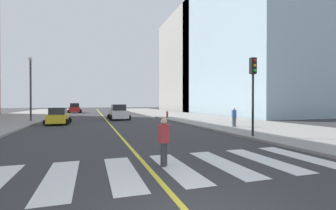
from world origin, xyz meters
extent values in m
cube|color=gray|center=(12.20, 20.00, 0.07)|extent=(10.00, 120.00, 0.15)
cube|color=silver|center=(-2.70, 4.00, 0.01)|extent=(0.90, 4.00, 0.01)
cube|color=silver|center=(-0.90, 4.00, 0.01)|extent=(0.90, 4.00, 0.01)
cube|color=silver|center=(0.90, 4.00, 0.01)|extent=(0.90, 4.00, 0.01)
cube|color=silver|center=(2.70, 4.00, 0.01)|extent=(0.90, 4.00, 0.01)
cube|color=silver|center=(4.50, 4.00, 0.01)|extent=(0.90, 4.00, 0.01)
cube|color=silver|center=(6.30, 4.00, 0.01)|extent=(0.90, 4.00, 0.01)
cube|color=yellow|center=(0.00, 40.00, 0.01)|extent=(0.16, 80.00, 0.01)
cube|color=gray|center=(27.61, 56.57, 12.84)|extent=(18.00, 24.00, 25.68)
cube|color=silver|center=(1.57, 27.60, 0.72)|extent=(2.05, 4.44, 0.95)
cube|color=#1E2328|center=(1.57, 27.86, 1.58)|extent=(1.71, 2.23, 0.80)
cylinder|color=black|center=(0.57, 26.22, 0.36)|extent=(0.72, 0.24, 0.72)
cylinder|color=black|center=(2.61, 26.24, 0.36)|extent=(0.72, 0.24, 0.72)
cylinder|color=black|center=(0.54, 28.96, 0.36)|extent=(0.72, 0.24, 0.72)
cylinder|color=black|center=(2.58, 28.98, 0.36)|extent=(0.72, 0.24, 0.72)
cube|color=red|center=(-5.20, 51.69, 0.77)|extent=(2.31, 4.77, 1.00)
cube|color=#1E2328|center=(-5.19, 51.41, 1.67)|extent=(1.88, 2.42, 0.85)
cylinder|color=black|center=(-4.18, 53.18, 0.38)|extent=(0.77, 0.28, 0.76)
cylinder|color=black|center=(-6.34, 53.09, 0.38)|extent=(0.77, 0.28, 0.76)
cylinder|color=black|center=(-4.06, 50.28, 0.38)|extent=(0.77, 0.28, 0.76)
cylinder|color=black|center=(-6.22, 50.19, 0.38)|extent=(0.77, 0.28, 0.76)
cube|color=gold|center=(-5.00, 22.77, 0.63)|extent=(1.79, 3.85, 0.82)
cube|color=#1E2328|center=(-5.01, 22.54, 1.36)|extent=(1.49, 1.94, 0.69)
cylinder|color=black|center=(-4.10, 23.94, 0.31)|extent=(0.62, 0.21, 0.62)
cylinder|color=black|center=(-5.87, 23.97, 0.31)|extent=(0.62, 0.21, 0.62)
cylinder|color=black|center=(-4.14, 21.57, 0.31)|extent=(0.62, 0.21, 0.62)
cylinder|color=black|center=(-5.91, 21.59, 0.31)|extent=(0.62, 0.21, 0.62)
cylinder|color=black|center=(7.69, 8.78, 2.07)|extent=(0.14, 0.14, 3.83)
cube|color=black|center=(7.69, 8.78, 4.48)|extent=(0.36, 0.28, 1.00)
sphere|color=red|center=(7.69, 8.61, 4.78)|extent=(0.18, 0.18, 0.18)
sphere|color=orange|center=(7.69, 8.61, 4.48)|extent=(0.18, 0.18, 0.18)
sphere|color=green|center=(7.69, 8.61, 4.18)|extent=(0.18, 0.18, 0.18)
cylinder|color=#38383D|center=(0.63, 4.40, 0.41)|extent=(0.19, 0.19, 0.83)
cylinder|color=#38383D|center=(0.53, 4.26, 0.41)|extent=(0.19, 0.19, 0.83)
cylinder|color=#B23338|center=(0.58, 4.33, 1.14)|extent=(0.41, 0.41, 0.62)
sphere|color=beige|center=(0.58, 4.33, 1.56)|extent=(0.22, 0.22, 0.22)
cylinder|color=slate|center=(9.96, 14.09, 0.56)|extent=(0.19, 0.19, 0.81)
cylinder|color=slate|center=(9.80, 14.15, 0.56)|extent=(0.19, 0.19, 0.81)
cylinder|color=#335199|center=(9.88, 14.12, 1.26)|extent=(0.41, 0.41, 0.61)
sphere|color=beige|center=(9.88, 14.12, 1.68)|extent=(0.22, 0.22, 0.22)
cylinder|color=red|center=(8.21, 27.76, 0.50)|extent=(0.26, 0.26, 0.70)
sphere|color=red|center=(8.21, 27.76, 0.93)|extent=(0.22, 0.22, 0.22)
cylinder|color=#38383D|center=(-8.36, 26.94, 3.61)|extent=(0.20, 0.20, 6.92)
sphere|color=silver|center=(-8.36, 26.94, 7.22)|extent=(0.44, 0.44, 0.44)
camera|label=1|loc=(-1.83, -3.56, 2.21)|focal=25.43mm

